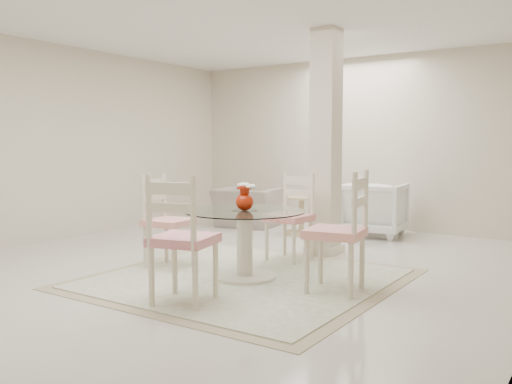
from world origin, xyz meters
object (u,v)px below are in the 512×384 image
Objects in this scene: dining_table at (245,244)px; dining_chair_west at (164,214)px; armchair_white at (374,209)px; dining_chair_east at (344,223)px; column at (326,143)px; side_table at (301,217)px; red_vase at (245,197)px; dining_chair_north at (293,210)px; dining_chair_south at (179,230)px; recliner_taupe at (247,207)px.

dining_table is 1.05m from dining_chair_west.
dining_chair_east is at bearing 100.42° from armchair_white.
side_table is at bearing 130.73° from column.
red_vase is (-0.06, -1.61, -0.54)m from column.
column is at bearing 87.81° from dining_table.
dining_chair_north is at bearing 92.69° from dining_table.
dining_chair_north reaches higher than red_vase.
dining_chair_south reaches higher than red_vase.
dining_chair_south is 4.22m from armchair_white.
red_vase is 1.05m from dining_chair_west.
dining_chair_south is (1.09, -0.96, 0.05)m from dining_chair_west.
red_vase is 0.24× the size of dining_chair_west.
dining_chair_south reaches higher than armchair_white.
column is 4.81× the size of side_table.
red_vase is 0.23× the size of dining_chair_south.
side_table is at bearing 107.68° from red_vase.
dining_table is 3.19m from armchair_white.
recliner_taupe is at bearing 12.23° from dining_chair_west.
recliner_taupe is at bearing -76.47° from dining_chair_south.
armchair_white is (0.01, 4.21, -0.24)m from dining_chair_south.
dining_chair_north is (-0.11, -0.60, -0.77)m from column.
dining_chair_west is at bearing 97.83° from recliner_taupe.
column is at bearing -38.56° from dining_chair_west.
dining_chair_south is 2.13× the size of side_table.
column is at bearing 82.90° from armchair_white.
armchair_white is 1.53× the size of side_table.
red_vase is at bearing 84.29° from dining_table.
side_table is at bearing -90.11° from dining_chair_south.
dining_chair_west is 3.09m from recliner_taupe.
armchair_white is (-0.95, 3.12, -0.25)m from dining_chair_east.
side_table is (-1.88, 2.61, -0.38)m from dining_chair_east.
dining_chair_south is at bearing -83.52° from dining_chair_north.
dining_chair_south is at bearing -89.81° from column.
column is 0.98m from dining_chair_north.
column is 1.84m from armchair_white.
dining_chair_east is 2.05m from dining_chair_west.
red_vase is at bearing 82.12° from armchair_white.
dining_table is at bearing -84.15° from dining_chair_north.
side_table is (1.12, -0.19, -0.05)m from recliner_taupe.
dining_chair_west reaches higher than dining_table.
column is 1.96m from dining_chair_east.
column reaches higher than dining_table.
recliner_taupe is at bearing -142.20° from dining_chair_east.
dining_chair_west is at bearing -55.61° from dining_chair_south.
dining_table is 1.05m from dining_chair_north.
dining_chair_north is at bearing -64.11° from side_table.
recliner_taupe is at bearing 124.45° from dining_table.
column is 2.25× the size of dining_chair_south.
recliner_taupe is (-0.95, 2.93, -0.27)m from dining_chair_west.
dining_chair_east is at bearing 3.59° from dining_table.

